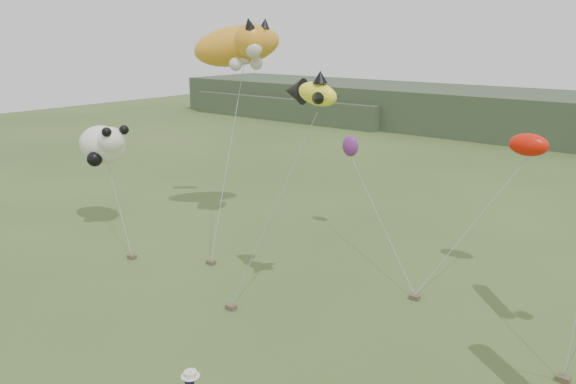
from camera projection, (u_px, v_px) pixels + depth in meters
The scene contains 7 objects.
ground at pixel (225, 379), 15.40m from camera, with size 120.00×120.00×0.00m, color #385123.
headland at pixel (552, 119), 50.37m from camera, with size 90.00×13.00×4.00m.
sandbag_anchors at pixel (290, 294), 20.29m from camera, with size 16.83×4.92×0.17m.
cat_kite at pixel (240, 45), 26.44m from camera, with size 5.55×4.51×2.54m.
fish_kite at pixel (309, 92), 18.26m from camera, with size 2.35×1.54×1.22m.
panda_kite at pixel (104, 144), 26.87m from camera, with size 3.22×2.08×2.00m.
misc_kites at pixel (464, 145), 22.27m from camera, with size 9.09×1.11×1.98m.
Camera 1 is at (9.74, -9.42, 9.10)m, focal length 35.00 mm.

